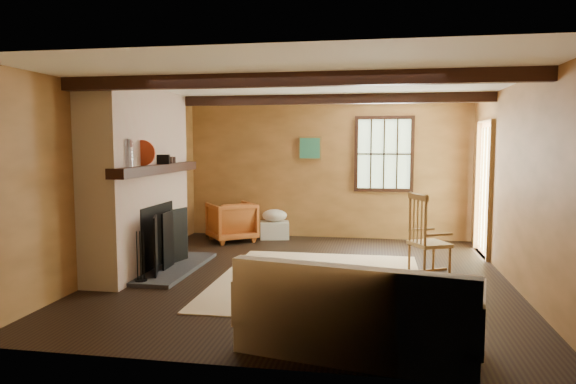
% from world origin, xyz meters
% --- Properties ---
extents(ground, '(5.50, 5.50, 0.00)m').
position_xyz_m(ground, '(0.00, 0.00, 0.00)').
color(ground, black).
rests_on(ground, ground).
extents(room_envelope, '(5.02, 5.52, 2.44)m').
position_xyz_m(room_envelope, '(0.22, 0.26, 1.63)').
color(room_envelope, '#B0753E').
rests_on(room_envelope, ground).
extents(fireplace, '(1.02, 2.30, 2.40)m').
position_xyz_m(fireplace, '(-2.23, -0.00, 1.10)').
color(fireplace, brown).
rests_on(fireplace, ground).
extents(rug, '(2.50, 3.00, 0.01)m').
position_xyz_m(rug, '(0.20, -0.20, 0.00)').
color(rug, '#D1B58B').
rests_on(rug, ground).
extents(rocking_chair, '(0.87, 0.71, 1.07)m').
position_xyz_m(rocking_chair, '(1.53, 0.27, 0.45)').
color(rocking_chair, tan).
rests_on(rocking_chair, ground).
extents(sofa, '(2.05, 1.21, 0.78)m').
position_xyz_m(sofa, '(0.76, -2.31, 0.28)').
color(sofa, beige).
rests_on(sofa, ground).
extents(firewood_pile, '(0.63, 0.12, 0.23)m').
position_xyz_m(firewood_pile, '(-1.82, 2.38, 0.12)').
color(firewood_pile, brown).
rests_on(firewood_pile, ground).
extents(laundry_basket, '(0.57, 0.48, 0.30)m').
position_xyz_m(laundry_basket, '(-0.89, 2.45, 0.15)').
color(laundry_basket, silver).
rests_on(laundry_basket, ground).
extents(basket_pillow, '(0.54, 0.50, 0.22)m').
position_xyz_m(basket_pillow, '(-0.89, 2.45, 0.41)').
color(basket_pillow, beige).
rests_on(basket_pillow, laundry_basket).
extents(armchair, '(1.03, 1.03, 0.68)m').
position_xyz_m(armchair, '(-1.58, 2.09, 0.34)').
color(armchair, '#BF6026').
rests_on(armchair, ground).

